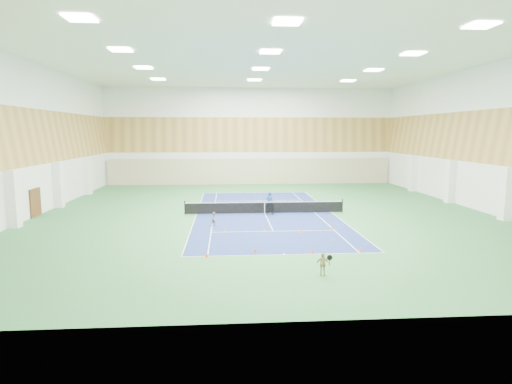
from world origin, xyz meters
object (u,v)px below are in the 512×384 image
at_px(tennis_net, 265,207).
at_px(child_court, 214,219).
at_px(child_apron, 323,264).
at_px(ball_cart, 270,209).
at_px(coach, 269,202).

relative_size(tennis_net, child_court, 13.15).
bearing_deg(child_apron, ball_cart, 93.59).
relative_size(child_apron, ball_cart, 1.16).
distance_m(tennis_net, ball_cart, 0.72).
bearing_deg(tennis_net, child_court, -132.06).
bearing_deg(coach, ball_cart, 89.87).
xyz_separation_m(tennis_net, coach, (0.44, 0.60, 0.28)).
bearing_deg(child_court, ball_cart, 5.24).
height_order(tennis_net, coach, coach).
height_order(coach, ball_cart, coach).
bearing_deg(tennis_net, coach, 53.46).
bearing_deg(child_apron, coach, 93.11).
distance_m(coach, child_court, 6.65).
bearing_deg(child_apron, tennis_net, 94.88).
xyz_separation_m(tennis_net, child_apron, (1.28, -15.28, -0.02)).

